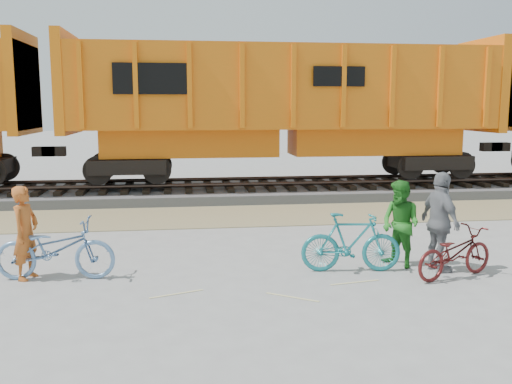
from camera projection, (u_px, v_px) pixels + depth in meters
ground at (234, 277)px, 9.99m from camera, size 120.00×120.00×0.00m
gravel_strip at (215, 216)px, 15.38m from camera, size 120.00×3.00×0.02m
ballast_bed at (208, 192)px, 18.78m from camera, size 120.00×4.00×0.30m
track at (208, 182)px, 18.74m from camera, size 120.00×2.60×0.24m
hopper_car_center at (284, 104)px, 18.68m from camera, size 14.00×3.13×4.65m
bicycle_blue at (55, 249)px, 9.79m from camera, size 2.08×0.86×1.07m
bicycle_teal at (351, 242)px, 10.23m from camera, size 1.84×0.71×1.08m
bicycle_maroon at (455, 253)px, 9.89m from camera, size 1.79×1.15×0.89m
person_solo at (25, 233)px, 9.78m from camera, size 0.55×0.68×1.62m
person_man at (401, 224)px, 10.52m from camera, size 0.92×0.98×1.62m
person_woman at (440, 222)px, 10.20m from camera, size 0.59×1.12×1.82m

